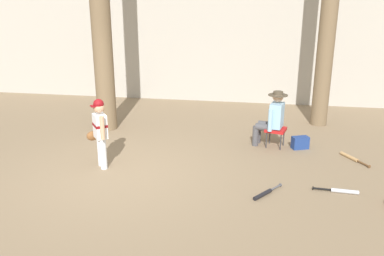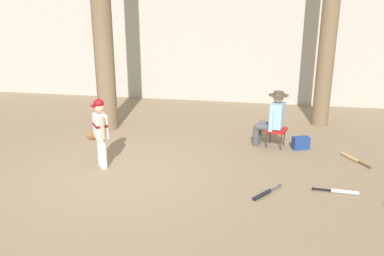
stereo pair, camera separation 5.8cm
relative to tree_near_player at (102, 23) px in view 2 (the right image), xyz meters
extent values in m
plane|color=#7F6B51|center=(1.24, -2.52, -2.48)|extent=(60.00, 60.00, 0.00)
cube|color=#ADA89E|center=(1.24, 3.34, -0.96)|extent=(18.00, 0.36, 3.05)
cylinder|color=brown|center=(0.00, 0.00, 0.29)|extent=(0.45, 0.45, 5.55)
cone|color=brown|center=(0.00, 0.00, -2.48)|extent=(0.70, 0.70, 0.27)
cylinder|color=brown|center=(5.07, 1.24, -0.10)|extent=(0.40, 0.40, 4.75)
cone|color=brown|center=(5.07, 1.24, -2.48)|extent=(0.61, 0.61, 0.24)
cylinder|color=white|center=(0.84, -2.34, -2.19)|extent=(0.12, 0.12, 0.58)
cylinder|color=white|center=(0.73, -2.19, -2.19)|extent=(0.12, 0.12, 0.58)
cube|color=white|center=(0.78, -2.27, -1.68)|extent=(0.34, 0.36, 0.44)
cube|color=maroon|center=(0.78, -2.27, -1.66)|extent=(0.35, 0.37, 0.05)
sphere|color=tan|center=(0.78, -2.27, -1.33)|extent=(0.20, 0.20, 0.20)
sphere|color=maroon|center=(0.78, -2.27, -1.27)|extent=(0.19, 0.19, 0.19)
cube|color=maroon|center=(0.71, -2.32, -1.30)|extent=(0.16, 0.17, 0.02)
cylinder|color=tan|center=(0.91, -2.47, -1.64)|extent=(0.11, 0.11, 0.42)
cylinder|color=tan|center=(0.62, -2.12, -1.76)|extent=(0.11, 0.11, 0.40)
ellipsoid|color=brown|center=(0.56, -2.14, -1.92)|extent=(0.25, 0.23, 0.18)
cube|color=red|center=(3.97, -0.60, -2.10)|extent=(0.49, 0.49, 0.06)
cylinder|color=#333338|center=(3.79, -0.71, -2.29)|extent=(0.02, 0.02, 0.38)
cylinder|color=#333338|center=(3.86, -0.42, -2.29)|extent=(0.02, 0.02, 0.38)
cylinder|color=#333338|center=(4.08, -0.78, -2.29)|extent=(0.02, 0.02, 0.38)
cylinder|color=#333338|center=(4.15, -0.49, -2.29)|extent=(0.02, 0.02, 0.38)
cylinder|color=#47474C|center=(3.55, -0.60, -2.27)|extent=(0.13, 0.13, 0.43)
cylinder|color=#47474C|center=(3.60, -0.41, -2.27)|extent=(0.13, 0.13, 0.43)
cylinder|color=#47474C|center=(3.75, -0.65, -2.05)|extent=(0.42, 0.24, 0.15)
cylinder|color=#47474C|center=(3.80, -0.46, -2.05)|extent=(0.42, 0.24, 0.15)
cube|color=#8CB7D8|center=(3.97, -0.60, -1.79)|extent=(0.32, 0.41, 0.52)
cylinder|color=#8CB7D8|center=(3.84, -0.80, -1.85)|extent=(0.11, 0.11, 0.46)
cylinder|color=#8CB7D8|center=(3.94, -0.37, -1.85)|extent=(0.11, 0.11, 0.46)
sphere|color=tan|center=(3.97, -0.60, -1.39)|extent=(0.22, 0.22, 0.22)
cylinder|color=#4C4233|center=(3.97, -0.60, -1.36)|extent=(0.40, 0.40, 0.02)
cylinder|color=#4C4233|center=(3.97, -0.60, -1.32)|extent=(0.20, 0.20, 0.09)
cube|color=navy|center=(4.48, -0.63, -2.35)|extent=(0.38, 0.30, 0.26)
cylinder|color=#B7BCC6|center=(5.04, -2.61, -2.45)|extent=(0.43, 0.09, 0.07)
cylinder|color=black|center=(4.69, -2.58, -2.45)|extent=(0.29, 0.05, 0.03)
cylinder|color=black|center=(4.55, -2.57, -2.45)|extent=(0.02, 0.06, 0.06)
cylinder|color=black|center=(3.73, -2.95, -2.45)|extent=(0.30, 0.38, 0.07)
cylinder|color=#4C4C51|center=(3.94, -2.66, -2.45)|extent=(0.19, 0.25, 0.03)
cylinder|color=#4C4C51|center=(4.02, -2.55, -2.45)|extent=(0.06, 0.05, 0.06)
cylinder|color=tan|center=(5.40, -1.02, -2.45)|extent=(0.29, 0.42, 0.07)
cylinder|color=brown|center=(5.60, -1.34, -2.45)|extent=(0.18, 0.27, 0.03)
cylinder|color=brown|center=(5.67, -1.47, -2.45)|extent=(0.06, 0.04, 0.06)
camera|label=1|loc=(3.62, -8.82, 0.51)|focal=37.68mm
camera|label=2|loc=(3.68, -8.81, 0.51)|focal=37.68mm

